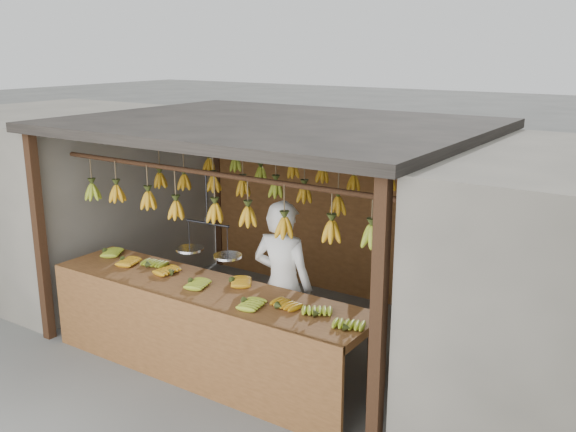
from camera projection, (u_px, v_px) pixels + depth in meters
The scene contains 8 objects.
ground at pixel (273, 332), 7.30m from camera, with size 80.00×80.00×0.00m, color #5B5B57.
stall at pixel (289, 157), 7.06m from camera, with size 4.30×3.30×2.40m.
neighbor_left at pixel (61, 194), 8.93m from camera, with size 3.00×3.00×2.30m, color slate.
counter at pixel (197, 309), 6.15m from camera, with size 3.50×0.80×0.96m.
hanging_bananas at pixel (273, 193), 6.87m from camera, with size 3.62×2.23×0.38m.
balance_scale at pixel (208, 248), 6.21m from camera, with size 0.72×0.30×0.80m.
vendor at pixel (283, 286), 6.31m from camera, with size 0.63×0.42×1.74m, color white.
bag_bundles at pixel (486, 247), 7.09m from camera, with size 0.08×0.26×1.19m.
Camera 1 is at (3.86, -5.49, 3.16)m, focal length 40.00 mm.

